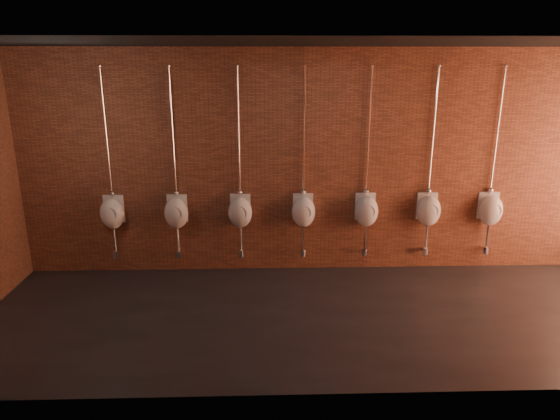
{
  "coord_description": "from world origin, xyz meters",
  "views": [
    {
      "loc": [
        -0.77,
        -5.49,
        3.02
      ],
      "look_at": [
        -0.57,
        0.9,
        1.1
      ],
      "focal_mm": 32.0,
      "sensor_mm": 36.0,
      "label": 1
    }
  ],
  "objects_px": {
    "urinal_1": "(176,212)",
    "urinal_4": "(366,210)",
    "urinal_2": "(240,211)",
    "urinal_5": "(429,210)",
    "urinal_0": "(112,212)",
    "urinal_6": "(490,209)",
    "urinal_3": "(303,211)"
  },
  "relations": [
    {
      "from": "urinal_1",
      "to": "urinal_4",
      "type": "relative_size",
      "value": 1.0
    },
    {
      "from": "urinal_2",
      "to": "urinal_4",
      "type": "bearing_deg",
      "value": 0.0
    },
    {
      "from": "urinal_2",
      "to": "urinal_5",
      "type": "height_order",
      "value": "same"
    },
    {
      "from": "urinal_0",
      "to": "urinal_6",
      "type": "relative_size",
      "value": 1.0
    },
    {
      "from": "urinal_1",
      "to": "urinal_3",
      "type": "bearing_deg",
      "value": 0.0
    },
    {
      "from": "urinal_3",
      "to": "urinal_0",
      "type": "bearing_deg",
      "value": 180.0
    },
    {
      "from": "urinal_2",
      "to": "urinal_5",
      "type": "xyz_separation_m",
      "value": [
        2.74,
        0.0,
        0.0
      ]
    },
    {
      "from": "urinal_0",
      "to": "urinal_2",
      "type": "relative_size",
      "value": 1.0
    },
    {
      "from": "urinal_0",
      "to": "urinal_6",
      "type": "xyz_separation_m",
      "value": [
        5.47,
        0.0,
        0.0
      ]
    },
    {
      "from": "urinal_2",
      "to": "urinal_5",
      "type": "distance_m",
      "value": 2.74
    },
    {
      "from": "urinal_0",
      "to": "urinal_3",
      "type": "bearing_deg",
      "value": 0.0
    },
    {
      "from": "urinal_2",
      "to": "urinal_4",
      "type": "xyz_separation_m",
      "value": [
        1.82,
        0.0,
        0.0
      ]
    },
    {
      "from": "urinal_0",
      "to": "urinal_2",
      "type": "xyz_separation_m",
      "value": [
        1.82,
        0.0,
        0.0
      ]
    },
    {
      "from": "urinal_2",
      "to": "urinal_6",
      "type": "xyz_separation_m",
      "value": [
        3.65,
        0.0,
        0.0
      ]
    },
    {
      "from": "urinal_3",
      "to": "urinal_5",
      "type": "xyz_separation_m",
      "value": [
        1.82,
        0.0,
        0.0
      ]
    },
    {
      "from": "urinal_2",
      "to": "urinal_6",
      "type": "height_order",
      "value": "same"
    },
    {
      "from": "urinal_4",
      "to": "urinal_5",
      "type": "height_order",
      "value": "same"
    },
    {
      "from": "urinal_3",
      "to": "urinal_4",
      "type": "distance_m",
      "value": 0.91
    },
    {
      "from": "urinal_1",
      "to": "urinal_6",
      "type": "relative_size",
      "value": 1.0
    },
    {
      "from": "urinal_0",
      "to": "urinal_1",
      "type": "xyz_separation_m",
      "value": [
        0.91,
        0.0,
        0.0
      ]
    },
    {
      "from": "urinal_4",
      "to": "urinal_1",
      "type": "bearing_deg",
      "value": 180.0
    },
    {
      "from": "urinal_5",
      "to": "urinal_3",
      "type": "bearing_deg",
      "value": 180.0
    },
    {
      "from": "urinal_2",
      "to": "urinal_6",
      "type": "relative_size",
      "value": 1.0
    },
    {
      "from": "urinal_0",
      "to": "urinal_6",
      "type": "bearing_deg",
      "value": 0.0
    },
    {
      "from": "urinal_5",
      "to": "urinal_6",
      "type": "height_order",
      "value": "same"
    },
    {
      "from": "urinal_0",
      "to": "urinal_4",
      "type": "height_order",
      "value": "same"
    },
    {
      "from": "urinal_3",
      "to": "urinal_1",
      "type": "bearing_deg",
      "value": 180.0
    },
    {
      "from": "urinal_3",
      "to": "urinal_6",
      "type": "bearing_deg",
      "value": 0.0
    },
    {
      "from": "urinal_0",
      "to": "urinal_4",
      "type": "xyz_separation_m",
      "value": [
        3.65,
        0.0,
        0.0
      ]
    },
    {
      "from": "urinal_4",
      "to": "urinal_6",
      "type": "distance_m",
      "value": 1.82
    },
    {
      "from": "urinal_0",
      "to": "urinal_5",
      "type": "relative_size",
      "value": 1.0
    },
    {
      "from": "urinal_1",
      "to": "urinal_4",
      "type": "distance_m",
      "value": 2.74
    }
  ]
}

